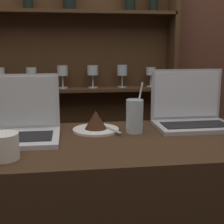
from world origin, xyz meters
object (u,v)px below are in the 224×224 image
Objects in this scene: laptop_near at (15,125)px; laptop_far at (191,114)px; cake_plate at (96,124)px; coffee_cup at (3,146)px; water_glass at (135,116)px.

laptop_far is at bearing 6.50° from laptop_near.
laptop_far reaches higher than cake_plate.
laptop_far reaches higher than coffee_cup.
laptop_near is 0.47m from water_glass.
coffee_cup is (-0.73, -0.32, -0.02)m from laptop_far.
water_glass is at bearing -16.19° from cake_plate.
coffee_cup is at bearing -137.05° from cake_plate.
laptop_far reaches higher than laptop_near.
laptop_far is at bearing 3.35° from cake_plate.
laptop_near is at bearing -178.21° from water_glass.
coffee_cup is at bearing -89.47° from laptop_near.
cake_plate is 0.93× the size of water_glass.
cake_plate is at bearing 42.95° from coffee_cup.
laptop_far is 0.42m from cake_plate.
coffee_cup is (0.00, -0.23, -0.01)m from laptop_near.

